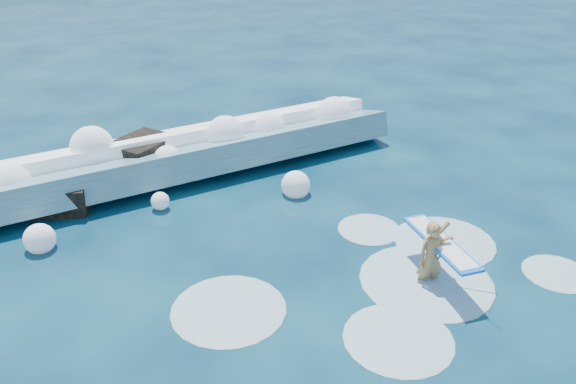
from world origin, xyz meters
name	(u,v)px	position (x,y,z in m)	size (l,w,h in m)	color
ground	(275,296)	(0.00, 0.00, 0.00)	(200.00, 200.00, 0.00)	#072039
breaking_wave	(133,166)	(-0.91, 6.92, 0.51)	(16.89, 2.68, 1.46)	teal
rock_cluster	(40,188)	(-3.50, 7.08, 0.39)	(7.97, 3.15, 1.24)	black
surfer_with_board	(433,255)	(3.23, -1.23, 0.65)	(1.17, 2.93, 1.75)	#A7844E
wave_spray	(123,159)	(-1.23, 6.69, 0.89)	(15.05, 4.77, 1.93)	white
surf_foam	(395,279)	(2.58, -0.83, 0.00)	(8.86, 5.41, 0.15)	silver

